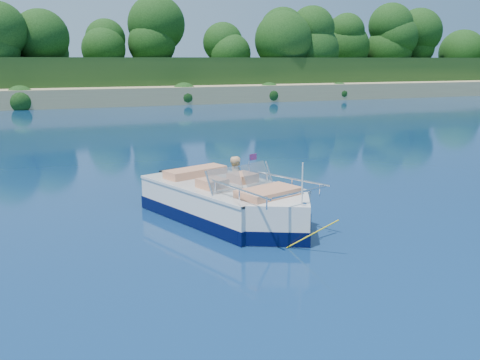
{
  "coord_description": "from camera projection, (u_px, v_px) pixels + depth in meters",
  "views": [
    {
      "loc": [
        -4.93,
        -10.54,
        3.84
      ],
      "look_at": [
        -0.16,
        1.77,
        0.85
      ],
      "focal_mm": 40.0,
      "sensor_mm": 36.0,
      "label": 1
    }
  ],
  "objects": [
    {
      "name": "tow_tube",
      "position": [
        238.0,
        192.0,
        15.43
      ],
      "size": [
        1.31,
        1.31,
        0.34
      ],
      "rotation": [
        0.0,
        0.0,
        -0.03
      ],
      "color": "#FFB700",
      "rests_on": "ground"
    },
    {
      "name": "shoreline",
      "position": [
        70.0,
        82.0,
        69.95
      ],
      "size": [
        170.0,
        59.0,
        6.0
      ],
      "color": "tan",
      "rests_on": "ground"
    },
    {
      "name": "ground",
      "position": [
        275.0,
        232.0,
        12.17
      ],
      "size": [
        160.0,
        160.0,
        0.0
      ],
      "primitive_type": "plane",
      "color": "#0A2246",
      "rests_on": "ground"
    },
    {
      "name": "treeline",
      "position": [
        85.0,
        40.0,
        48.26
      ],
      "size": [
        150.0,
        7.12,
        8.19
      ],
      "color": "black",
      "rests_on": "ground"
    },
    {
      "name": "motorboat",
      "position": [
        232.0,
        205.0,
        12.92
      ],
      "size": [
        3.38,
        5.79,
        2.01
      ],
      "rotation": [
        0.0,
        0.0,
        0.34
      ],
      "color": "white",
      "rests_on": "ground"
    },
    {
      "name": "boy",
      "position": [
        236.0,
        195.0,
        15.45
      ],
      "size": [
        0.6,
        0.96,
        1.74
      ],
      "primitive_type": "imported",
      "rotation": [
        0.0,
        -0.17,
        1.33
      ],
      "color": "tan",
      "rests_on": "ground"
    }
  ]
}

